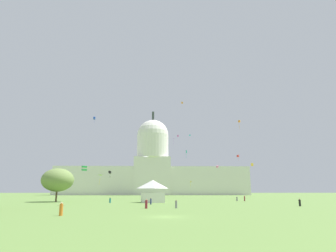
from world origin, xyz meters
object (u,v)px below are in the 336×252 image
at_px(event_tent, 153,191).
at_px(kite_pink_low, 217,167).
at_px(person_black_back_right, 300,203).
at_px(kite_turquoise_mid, 186,152).
at_px(person_navy_aisle_center, 151,201).
at_px(kite_lime_low, 101,177).
at_px(kite_black_low, 110,172).
at_px(kite_red_low, 238,156).
at_px(person_maroon_mid_center, 245,198).
at_px(kite_orange_high_b, 239,121).
at_px(kite_white_low, 146,158).
at_px(kite_violet_high, 174,139).
at_px(person_grey_near_tree_west, 237,199).
at_px(kite_cyan_high, 190,135).
at_px(capitol_building, 152,170).
at_px(tree_west_near, 58,180).
at_px(kite_green_low, 84,168).
at_px(kite_yellow_low, 191,183).
at_px(person_maroon_near_tree_east, 146,204).
at_px(person_orange_front_center, 61,210).
at_px(kite_blue_high, 94,118).
at_px(person_teal_near_tent, 110,200).
at_px(kite_magenta_mid, 178,136).
at_px(kite_gold_low, 252,165).
at_px(person_grey_front_right, 176,204).

relative_size(event_tent, kite_pink_low, 6.55).
relative_size(person_black_back_right, kite_turquoise_mid, 0.52).
distance_m(person_navy_aisle_center, kite_lime_low, 54.68).
xyz_separation_m(kite_black_low, kite_red_low, (48.23, 2.51, 6.39)).
xyz_separation_m(person_maroon_mid_center, kite_red_low, (2.73, 14.86, 15.40)).
bearing_deg(kite_turquoise_mid, kite_orange_high_b, 150.49).
xyz_separation_m(event_tent, kite_black_low, (-16.09, 21.93, 6.65)).
bearing_deg(kite_turquoise_mid, kite_white_low, -51.79).
bearing_deg(kite_violet_high, person_grey_near_tree_west, 147.66).
height_order(kite_cyan_high, kite_orange_high_b, kite_cyan_high).
relative_size(capitol_building, tree_west_near, 11.26).
distance_m(kite_cyan_high, kite_turquoise_mid, 82.71).
bearing_deg(person_grey_near_tree_west, kite_orange_high_b, 102.64).
distance_m(kite_green_low, kite_yellow_low, 123.48).
height_order(person_black_back_right, person_navy_aisle_center, person_black_back_right).
height_order(person_navy_aisle_center, kite_red_low, kite_red_low).
bearing_deg(event_tent, capitol_building, 83.68).
bearing_deg(event_tent, kite_green_low, -142.04).
relative_size(tree_west_near, kite_violet_high, 3.58).
height_order(person_maroon_near_tree_east, person_grey_near_tree_west, person_maroon_near_tree_east).
relative_size(tree_west_near, kite_black_low, 5.40).
bearing_deg(person_orange_front_center, kite_cyan_high, 173.62).
xyz_separation_m(capitol_building, kite_white_low, (-0.28, -116.36, -3.62)).
relative_size(person_grey_near_tree_west, kite_black_low, 0.61).
bearing_deg(kite_blue_high, person_teal_near_tent, 103.70).
height_order(kite_magenta_mid, kite_gold_low, kite_magenta_mid).
xyz_separation_m(tree_west_near, kite_violet_high, (40.88, 95.08, 29.59)).
relative_size(person_black_back_right, person_grey_near_tree_west, 1.10).
bearing_deg(kite_cyan_high, kite_turquoise_mid, -99.89).
distance_m(capitol_building, person_orange_front_center, 186.53).
bearing_deg(kite_white_low, person_maroon_mid_center, -33.64).
bearing_deg(kite_lime_low, kite_black_low, 119.82).
xyz_separation_m(person_orange_front_center, kite_violet_high, (23.39, 144.24, 35.23)).
bearing_deg(kite_orange_high_b, kite_green_low, -177.09).
bearing_deg(person_black_back_right, kite_turquoise_mid, 25.85).
bearing_deg(kite_cyan_high, person_navy_aisle_center, -103.34).
xyz_separation_m(person_maroon_near_tree_east, kite_yellow_low, (23.01, 130.10, 7.39)).
xyz_separation_m(kite_cyan_high, kite_violet_high, (-11.19, -7.94, -4.31)).
height_order(person_black_back_right, kite_blue_high, kite_blue_high).
relative_size(person_navy_aisle_center, kite_magenta_mid, 1.63).
relative_size(kite_cyan_high, kite_violet_high, 0.26).
bearing_deg(kite_gold_low, person_black_back_right, 103.40).
bearing_deg(person_navy_aisle_center, kite_pink_low, -166.51).
bearing_deg(kite_green_low, person_orange_front_center, 63.38).
xyz_separation_m(person_navy_aisle_center, kite_lime_low, (-22.11, 49.33, 8.19)).
bearing_deg(person_maroon_near_tree_east, kite_magenta_mid, 158.13).
bearing_deg(kite_violet_high, kite_black_low, 118.10).
height_order(event_tent, person_orange_front_center, event_tent).
distance_m(person_grey_front_right, kite_pink_low, 70.36).
bearing_deg(kite_violet_high, kite_turquoise_mid, 138.46).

